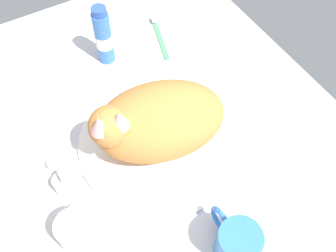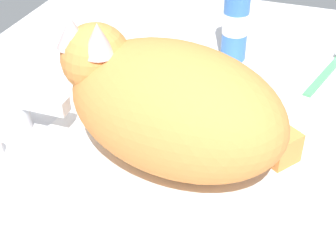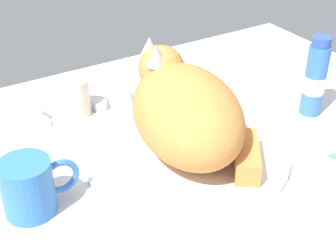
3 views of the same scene
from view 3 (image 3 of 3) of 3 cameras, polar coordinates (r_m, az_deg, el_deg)
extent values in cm
cube|color=silver|center=(86.62, 2.04, -4.13)|extent=(110.00, 82.50, 3.00)
cylinder|color=white|center=(85.44, 2.06, -3.04)|extent=(35.25, 35.25, 1.03)
cylinder|color=silver|center=(100.91, -4.74, 3.81)|extent=(3.60, 3.60, 4.05)
cube|color=silver|center=(96.40, -3.76, 4.46)|extent=(2.00, 7.83, 2.00)
cylinder|color=silver|center=(99.30, -7.79, 2.37)|extent=(2.80, 2.80, 1.80)
cylinder|color=silver|center=(103.89, -1.78, 4.09)|extent=(2.80, 2.80, 1.80)
ellipsoid|color=#D17F3D|center=(81.29, 2.17, 1.37)|extent=(22.92, 29.76, 14.24)
sphere|color=#D17F3D|center=(87.40, -0.77, 6.62)|extent=(9.89, 9.89, 8.19)
ellipsoid|color=white|center=(86.94, -0.44, 4.91)|extent=(5.63, 6.23, 4.50)
cone|color=#DB9E9E|center=(83.97, -1.36, 8.12)|extent=(4.45, 4.45, 3.68)
cone|color=#DB9E9E|center=(87.22, -2.05, 9.05)|extent=(4.45, 4.45, 3.68)
cube|color=#D17F3D|center=(81.21, 8.97, -3.45)|extent=(9.64, 11.27, 3.86)
ellipsoid|color=white|center=(90.40, 5.99, 0.66)|extent=(4.82, 6.29, 3.48)
cylinder|color=#3372C6|center=(74.70, -15.84, -6.75)|extent=(7.64, 7.64, 8.60)
torus|color=#3372C6|center=(75.65, -12.23, -5.61)|extent=(5.81, 1.00, 5.81)
cylinder|color=silver|center=(97.48, -10.90, 3.34)|extent=(6.73, 6.73, 7.38)
cube|color=white|center=(97.27, -16.36, 0.37)|extent=(9.00, 6.40, 1.20)
cube|color=white|center=(96.40, -16.51, 1.26)|extent=(7.60, 5.83, 2.31)
cylinder|color=#3870C6|center=(98.39, 16.47, 5.00)|extent=(4.07, 4.07, 13.95)
cylinder|color=white|center=(98.70, 16.41, 4.64)|extent=(4.15, 4.15, 3.49)
cylinder|color=#2D51AD|center=(95.24, 17.19, 9.21)|extent=(3.46, 3.46, 1.80)
camera|label=1|loc=(0.81, -41.62, 40.90)|focal=40.89mm
camera|label=2|loc=(0.45, -37.02, 12.19)|focal=52.56mm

